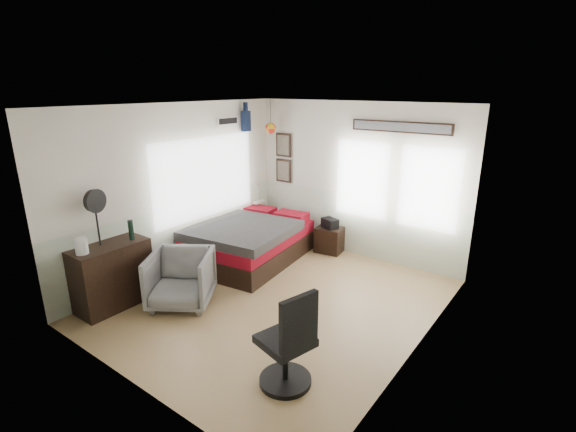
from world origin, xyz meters
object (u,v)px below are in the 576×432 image
at_px(armchair, 181,279).
at_px(task_chair, 289,348).
at_px(bed, 250,241).
at_px(dresser, 112,276).
at_px(nightstand, 329,240).

distance_m(armchair, task_chair, 2.25).
height_order(bed, task_chair, task_chair).
xyz_separation_m(armchair, task_chair, (2.20, -0.46, 0.06)).
xyz_separation_m(dresser, task_chair, (2.93, 0.12, -0.01)).
height_order(dresser, task_chair, task_chair).
xyz_separation_m(bed, task_chair, (2.49, -2.21, 0.11)).
height_order(bed, nightstand, bed).
bearing_deg(task_chair, dresser, -163.07).
xyz_separation_m(bed, nightstand, (0.94, 1.13, -0.10)).
distance_m(bed, dresser, 2.37).
distance_m(dresser, armchair, 0.93).
distance_m(bed, task_chair, 3.33).
xyz_separation_m(bed, armchair, (0.28, -1.75, 0.05)).
distance_m(dresser, nightstand, 3.74).
bearing_deg(dresser, armchair, 38.63).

